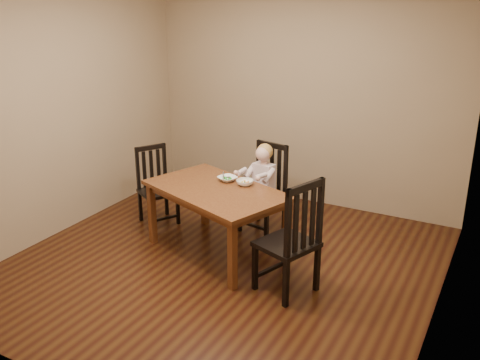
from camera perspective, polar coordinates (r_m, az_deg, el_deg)
The scene contains 9 objects.
room at distance 4.89m, azimuth -2.03°, elevation 5.03°, with size 4.01×4.01×2.71m.
dining_table at distance 5.37m, azimuth -2.53°, elevation -1.73°, with size 1.62×1.27×0.71m.
chair_child at distance 5.97m, azimuth 2.69°, elevation -1.03°, with size 0.49×0.47×0.99m.
chair_left at distance 6.25m, azimuth -8.92°, elevation -0.70°, with size 0.51×0.52×0.90m.
chair_right at distance 4.72m, azimuth 5.52°, elevation -6.38°, with size 0.58×0.59×1.09m.
toddler at distance 5.89m, azimuth 2.43°, elevation 0.08°, with size 0.31×0.39×0.53m, color silver, non-canonical shape.
bowl_peas at distance 5.54m, azimuth -1.35°, elevation 0.14°, with size 0.19×0.19×0.05m, color white.
bowl_veg at distance 5.42m, azimuth 0.53°, elevation -0.27°, with size 0.17×0.17×0.05m, color white.
fork at distance 5.55m, azimuth -1.78°, elevation 0.40°, with size 0.07×0.12×0.05m.
Camera 1 is at (2.39, -4.08, 2.60)m, focal length 40.00 mm.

